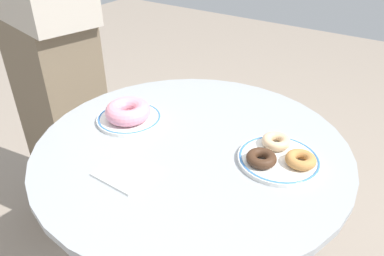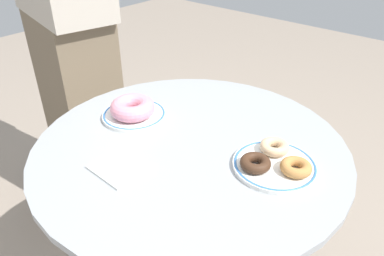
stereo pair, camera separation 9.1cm
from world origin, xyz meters
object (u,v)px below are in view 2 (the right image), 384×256
at_px(donut_chocolate, 255,163).
at_px(cafe_table, 190,205).
at_px(paper_napkin, 120,167).
at_px(donut_old_fashioned, 296,167).
at_px(donut_pink_frosted, 132,108).
at_px(plate_right, 274,165).
at_px(donut_glazed, 274,147).
at_px(plate_left, 134,115).
at_px(person_figure, 67,26).

bearing_deg(donut_chocolate, cafe_table, -176.39).
xyz_separation_m(donut_chocolate, paper_napkin, (-0.23, -0.19, -0.02)).
height_order(donut_old_fashioned, paper_napkin, donut_old_fashioned).
relative_size(donut_pink_frosted, paper_napkin, 1.05).
xyz_separation_m(cafe_table, plate_right, (0.20, 0.05, 0.21)).
bearing_deg(donut_pink_frosted, donut_chocolate, 2.94).
height_order(cafe_table, plate_right, plate_right).
xyz_separation_m(donut_old_fashioned, donut_glazed, (-0.07, 0.04, 0.00)).
distance_m(cafe_table, donut_chocolate, 0.29).
relative_size(plate_right, donut_old_fashioned, 2.75).
relative_size(plate_left, donut_glazed, 2.56).
bearing_deg(paper_napkin, person_figure, 153.70).
bearing_deg(cafe_table, donut_old_fashioned, 12.29).
height_order(cafe_table, paper_napkin, paper_napkin).
height_order(donut_old_fashioned, donut_chocolate, same).
xyz_separation_m(donut_chocolate, person_figure, (-0.92, 0.15, 0.09)).
height_order(donut_chocolate, person_figure, person_figure).
distance_m(donut_old_fashioned, person_figure, 1.00).
bearing_deg(donut_old_fashioned, person_figure, 173.71).
bearing_deg(donut_pink_frosted, plate_right, 8.40).
height_order(plate_left, person_figure, person_figure).
bearing_deg(cafe_table, donut_glazed, 27.27).
height_order(cafe_table, donut_chocolate, donut_chocolate).
height_order(donut_chocolate, paper_napkin, donut_chocolate).
relative_size(donut_chocolate, paper_napkin, 0.60).
height_order(donut_pink_frosted, donut_glazed, donut_pink_frosted).
relative_size(cafe_table, donut_old_fashioned, 11.27).
bearing_deg(plate_left, paper_napkin, -49.99).
height_order(plate_right, paper_napkin, plate_right).
bearing_deg(plate_left, donut_chocolate, 1.68).
height_order(donut_glazed, donut_chocolate, same).
relative_size(plate_left, paper_napkin, 1.53).
distance_m(plate_left, donut_old_fashioned, 0.46).
bearing_deg(cafe_table, donut_chocolate, 3.61).
bearing_deg(cafe_table, plate_left, 179.99).
xyz_separation_m(plate_left, plate_right, (0.41, 0.05, 0.00)).
bearing_deg(donut_glazed, paper_napkin, -131.35).
height_order(plate_right, donut_glazed, donut_glazed).
relative_size(donut_old_fashioned, paper_napkin, 0.60).
xyz_separation_m(plate_left, paper_napkin, (0.15, -0.17, -0.00)).
distance_m(donut_pink_frosted, donut_glazed, 0.39).
xyz_separation_m(cafe_table, donut_old_fashioned, (0.25, 0.05, 0.23)).
height_order(cafe_table, plate_left, plate_left).
relative_size(plate_right, donut_glazed, 2.75).
bearing_deg(plate_right, donut_old_fashioned, 4.17).
relative_size(donut_pink_frosted, person_figure, 0.07).
distance_m(plate_right, donut_pink_frosted, 0.41).
xyz_separation_m(donut_pink_frosted, donut_chocolate, (0.37, 0.02, -0.01)).
distance_m(plate_left, person_figure, 0.57).
height_order(plate_left, donut_old_fashioned, donut_old_fashioned).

